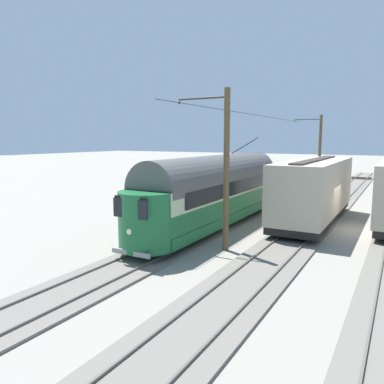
{
  "coord_description": "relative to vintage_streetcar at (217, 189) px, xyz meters",
  "views": [
    {
      "loc": [
        -2.24,
        23.25,
        5.24
      ],
      "look_at": [
        8.22,
        4.64,
        2.23
      ],
      "focal_mm": 35.24,
      "sensor_mm": 36.0,
      "label": 1
    }
  ],
  "objects": [
    {
      "name": "overhead_wire_run",
      "position": [
        -0.07,
        -7.3,
        4.73
      ],
      "size": [
        2.55,
        25.89,
        0.18
      ],
      "color": "black",
      "rests_on": "ground"
    },
    {
      "name": "catenary_pole_foreground",
      "position": [
        -2.47,
        -17.6,
        1.67
      ],
      "size": [
        2.76,
        0.28,
        7.53
      ],
      "color": "brown",
      "rests_on": "ground"
    },
    {
      "name": "vintage_streetcar",
      "position": [
        0.0,
        0.0,
        0.0
      ],
      "size": [
        2.65,
        16.66,
        5.19
      ],
      "color": "#196033",
      "rests_on": "ground"
    },
    {
      "name": "track_outer_siding",
      "position": [
        0.0,
        -3.35,
        -2.2
      ],
      "size": [
        2.8,
        80.0,
        0.18
      ],
      "color": "#666059",
      "rests_on": "ground"
    },
    {
      "name": "track_third_siding",
      "position": [
        -4.95,
        -3.35,
        -2.2
      ],
      "size": [
        2.8,
        80.0,
        0.18
      ],
      "color": "#666059",
      "rests_on": "ground"
    },
    {
      "name": "boxcar_far_siding",
      "position": [
        -4.94,
        -3.72,
        -0.09
      ],
      "size": [
        2.96,
        11.3,
        3.85
      ],
      "color": "#B2A893",
      "rests_on": "ground"
    },
    {
      "name": "catenary_pole_mid_near",
      "position": [
        -2.47,
        4.29,
        1.67
      ],
      "size": [
        2.76,
        0.28,
        7.53
      ],
      "color": "brown",
      "rests_on": "ground"
    },
    {
      "name": "ground_plane",
      "position": [
        -7.42,
        -3.04,
        -2.26
      ],
      "size": [
        220.0,
        220.0,
        0.0
      ],
      "primitive_type": "plane",
      "color": "gray"
    }
  ]
}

